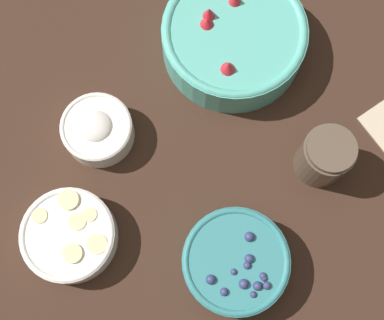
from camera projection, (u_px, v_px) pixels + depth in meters
ground_plane at (213, 174)px, 0.93m from camera, size 4.00×4.00×0.00m
bowl_strawberries at (234, 37)px, 0.95m from camera, size 0.26×0.26×0.09m
bowl_blueberries at (235, 262)px, 0.86m from camera, size 0.17×0.17×0.07m
bowl_bananas at (69, 235)px, 0.88m from camera, size 0.15×0.15×0.05m
bowl_cream at (97, 129)px, 0.92m from camera, size 0.12×0.12×0.06m
jar_chocolate at (324, 157)px, 0.89m from camera, size 0.09×0.09×0.10m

